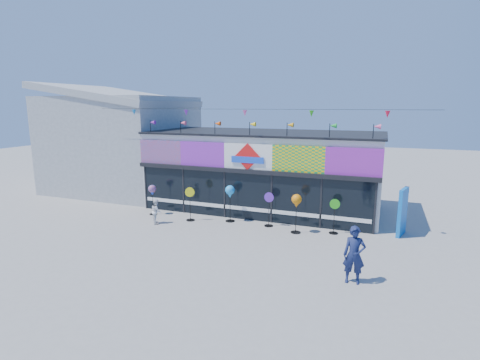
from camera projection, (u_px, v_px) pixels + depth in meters
The scene contains 12 objects.
ground at pixel (219, 243), 15.11m from camera, with size 80.00×80.00×0.00m, color gray.
kite_shop at pixel (264, 170), 20.14m from camera, with size 16.00×5.70×5.31m.
neighbour_building at pixel (122, 141), 24.40m from camera, with size 8.18×7.20×6.87m.
blue_sign at pixel (402, 212), 15.86m from camera, with size 0.43×1.03×2.05m.
spinner_0 at pixel (152, 191), 18.87m from camera, with size 0.39×0.39×1.53m.
spinner_1 at pixel (190, 203), 17.93m from camera, with size 0.45×0.42×1.63m.
spinner_2 at pixel (230, 193), 17.69m from camera, with size 0.45×0.45×1.76m.
spinner_3 at pixel (269, 208), 17.09m from camera, with size 0.45×0.40×1.59m.
spinner_4 at pixel (297, 202), 16.09m from camera, with size 0.44×0.44×1.73m.
spinner_5 at pixel (334, 215), 16.10m from camera, with size 0.43×0.39×1.54m.
adult_man at pixel (354, 255), 11.58m from camera, with size 0.67×0.44×1.84m, color #161F47.
child at pixel (156, 211), 17.59m from camera, with size 0.56×0.33×1.16m, color white.
Camera 1 is at (5.92, -13.06, 5.47)m, focal length 28.00 mm.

